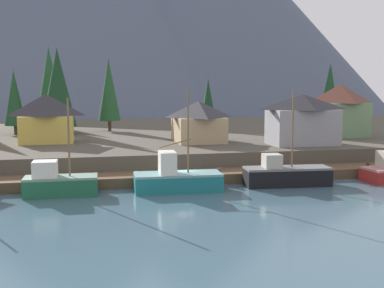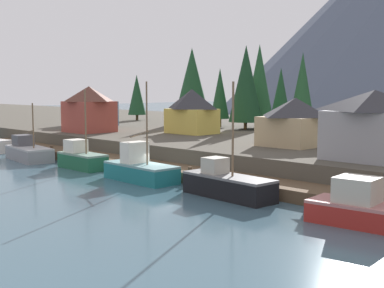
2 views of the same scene
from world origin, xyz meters
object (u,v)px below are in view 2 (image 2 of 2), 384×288
fishing_boat_black (227,184)px  conifer_mid_left (259,80)px  fishing_boat_grey (28,152)px  conifer_near_left (246,84)px  conifer_far_left (281,93)px  conifer_back_right (220,94)px  conifer_back_left (137,95)px  fishing_boat_red (368,209)px  house_red (89,109)px  conifer_mid_right (302,86)px  house_yellow (192,111)px  house_tan (295,121)px  conifer_far_right (192,82)px  fishing_boat_green (81,158)px  fishing_boat_teal (140,169)px  house_grey (374,125)px  house_blue (93,108)px

fishing_boat_black → conifer_mid_left: 43.31m
fishing_boat_grey → conifer_mid_left: (7.35, 35.61, 8.91)m
conifer_near_left → conifer_far_left: size_ratio=1.31×
conifer_back_right → conifer_mid_left: bearing=41.0°
conifer_back_left → conifer_far_left: 28.52m
fishing_boat_red → house_red: size_ratio=1.37×
conifer_near_left → conifer_mid_right: conifer_near_left is taller
house_yellow → conifer_far_left: conifer_far_left is taller
conifer_back_right → conifer_mid_right: bearing=10.6°
house_tan → conifer_far_right: (-32.21, 16.67, 4.56)m
house_yellow → conifer_near_left: conifer_near_left is taller
fishing_boat_green → fishing_boat_red: bearing=0.3°
fishing_boat_teal → fishing_boat_grey: bearing=-176.5°
fishing_boat_teal → fishing_boat_red: fishing_boat_teal is taller
fishing_boat_teal → fishing_boat_red: (22.71, -0.22, -0.02)m
fishing_boat_green → fishing_boat_red: (33.09, -0.59, -0.04)m
house_grey → conifer_back_right: conifer_back_right is taller
house_red → house_tan: (30.44, 5.61, -0.65)m
house_blue → conifer_mid_left: 27.65m
fishing_boat_green → house_blue: bearing=144.5°
fishing_boat_black → house_yellow: bearing=144.3°
fishing_boat_red → conifer_back_left: size_ratio=1.01×
house_red → conifer_far_right: conifer_far_right is taller
fishing_boat_red → conifer_far_right: bearing=140.0°
conifer_far_left → conifer_far_right: bearing=-146.1°
conifer_mid_right → conifer_far_left: (-9.44, 8.10, -1.04)m
conifer_back_right → fishing_boat_black: bearing=-47.4°
conifer_mid_right → house_red: bearing=-131.8°
fishing_boat_grey → conifer_back_right: 32.40m
house_yellow → conifer_far_right: (-13.63, 13.73, 4.09)m
conifer_mid_left → conifer_far_right: (-13.08, -1.86, -0.24)m
house_red → conifer_far_right: 22.69m
fishing_boat_grey → fishing_boat_black: (31.22, 0.59, 0.03)m
fishing_boat_black → house_tan: fishing_boat_black is taller
house_red → conifer_near_left: conifer_near_left is taller
fishing_boat_grey → fishing_boat_red: 43.23m
house_blue → conifer_far_left: bearing=47.1°
house_red → conifer_near_left: (12.79, 18.96, 3.53)m
house_red → house_blue: house_red is taller
conifer_back_right → conifer_far_left: size_ratio=0.97×
house_grey → fishing_boat_black: bearing=-121.6°
conifer_back_left → house_blue: bearing=-67.6°
house_red → conifer_back_left: conifer_back_left is taller
house_yellow → conifer_far_right: 19.77m
house_yellow → house_grey: (30.08, -8.47, -0.02)m
fishing_boat_black → conifer_near_left: size_ratio=0.74×
house_red → house_tan: bearing=10.4°
house_blue → conifer_near_left: size_ratio=0.61×
house_red → fishing_boat_red: bearing=-13.4°
house_tan → fishing_boat_red: bearing=-45.2°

